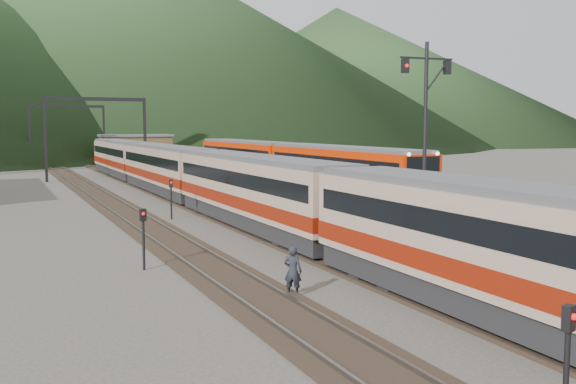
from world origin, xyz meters
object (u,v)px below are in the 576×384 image
main_train (201,179)px  second_train (286,163)px  worker (293,271)px  signal_mast (425,121)px

main_train → second_train: size_ratio=1.87×
second_train → worker: 37.02m
signal_mast → worker: signal_mast is taller
signal_mast → worker: (-6.21, -1.71, -4.67)m
main_train → worker: 22.15m
second_train → main_train: bearing=-134.0°
main_train → signal_mast: size_ratio=10.04×
main_train → second_train: second_train is taller
signal_mast → worker: size_ratio=4.66×
main_train → worker: bearing=-100.0°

